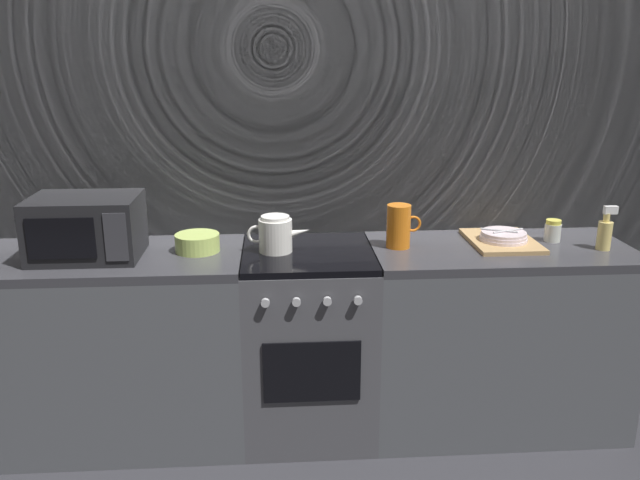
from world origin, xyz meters
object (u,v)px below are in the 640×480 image
(spray_bottle, at_px, (605,233))
(pitcher, at_px, (399,226))
(spice_jar, at_px, (553,231))
(mixing_bowl, at_px, (197,243))
(dish_pile, at_px, (502,239))
(kettle, at_px, (276,234))
(stove_unit, at_px, (308,341))
(microwave, at_px, (86,227))

(spray_bottle, bearing_deg, pitcher, 173.86)
(pitcher, bearing_deg, spice_jar, 3.31)
(spice_jar, bearing_deg, mixing_bowl, -178.55)
(pitcher, xyz_separation_m, spice_jar, (0.75, 0.04, -0.05))
(spray_bottle, bearing_deg, dish_pile, 164.44)
(dish_pile, relative_size, spray_bottle, 1.97)
(kettle, xyz_separation_m, spice_jar, (1.31, 0.07, -0.03))
(stove_unit, height_order, spray_bottle, spray_bottle)
(dish_pile, xyz_separation_m, spice_jar, (0.25, 0.02, 0.03))
(dish_pile, bearing_deg, stove_unit, -176.88)
(stove_unit, relative_size, kettle, 3.16)
(pitcher, distance_m, dish_pile, 0.50)
(pitcher, distance_m, spice_jar, 0.75)
(pitcher, bearing_deg, microwave, -178.04)
(stove_unit, xyz_separation_m, dish_pile, (0.92, 0.05, 0.47))
(pitcher, xyz_separation_m, dish_pile, (0.50, 0.02, -0.08))
(mixing_bowl, relative_size, spice_jar, 1.90)
(kettle, height_order, dish_pile, kettle)
(stove_unit, xyz_separation_m, pitcher, (0.42, 0.03, 0.55))
(mixing_bowl, xyz_separation_m, spray_bottle, (1.85, -0.10, 0.04))
(spice_jar, bearing_deg, kettle, -176.90)
(dish_pile, xyz_separation_m, spray_bottle, (0.43, -0.12, 0.06))
(mixing_bowl, bearing_deg, kettle, -4.71)
(mixing_bowl, distance_m, pitcher, 0.92)
(mixing_bowl, height_order, dish_pile, mixing_bowl)
(kettle, bearing_deg, microwave, -178.65)
(pitcher, bearing_deg, stove_unit, -175.88)
(dish_pile, bearing_deg, pitcher, -177.72)
(stove_unit, distance_m, mixing_bowl, 0.70)
(kettle, bearing_deg, pitcher, 2.84)
(spice_jar, bearing_deg, stove_unit, -176.40)
(stove_unit, bearing_deg, mixing_bowl, 176.39)
(dish_pile, height_order, spice_jar, spice_jar)
(kettle, distance_m, pitcher, 0.57)
(mixing_bowl, distance_m, spice_jar, 1.67)
(pitcher, height_order, dish_pile, pitcher)
(microwave, distance_m, kettle, 0.83)
(microwave, relative_size, spice_jar, 4.38)
(mixing_bowl, relative_size, spray_bottle, 0.99)
(mixing_bowl, xyz_separation_m, dish_pile, (1.42, 0.02, -0.02))
(microwave, relative_size, dish_pile, 1.15)
(microwave, xyz_separation_m, spice_jar, (2.14, 0.09, -0.08))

